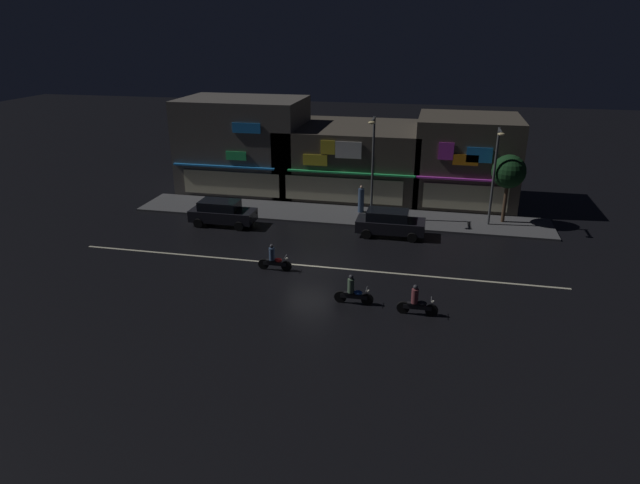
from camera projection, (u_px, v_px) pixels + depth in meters
ground_plane at (309, 266)px, 30.50m from camera, size 140.00×140.00×0.00m
lane_divider_stripe at (309, 266)px, 30.50m from camera, size 27.44×0.16×0.01m
sidewalk_far at (338, 215)px, 38.57m from camera, size 28.88×4.04×0.14m
storefront_left_block at (244, 145)px, 43.76m from camera, size 9.52×6.67×7.24m
storefront_center_block at (466, 160)px, 40.63m from camera, size 7.26×6.91×6.37m
storefront_right_block at (353, 159)px, 43.48m from camera, size 10.86×9.00×5.25m
streetlamp_west at (373, 160)px, 35.95m from camera, size 0.44×1.64×6.92m
streetlamp_mid at (495, 169)px, 34.89m from camera, size 0.44×1.64×6.42m
pedestrian_on_sidewalk at (361, 200)px, 38.60m from camera, size 0.42×0.42×1.93m
street_tree at (509, 172)px, 35.74m from camera, size 2.21×2.21×4.57m
parked_car_near_kerb at (390, 223)px, 34.61m from camera, size 4.30×1.98×1.67m
parked_car_trailing at (222, 212)px, 36.52m from camera, size 4.30×1.98×1.67m
motorcycle_lead at (274, 259)px, 29.74m from camera, size 1.90×0.60×1.52m
motorcycle_following at (417, 302)px, 25.12m from camera, size 1.90×0.60×1.52m
motorcycle_opposite_lane at (353, 292)px, 26.12m from camera, size 1.90×0.60×1.52m
traffic_cone at (242, 219)px, 37.07m from camera, size 0.36×0.36×0.55m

